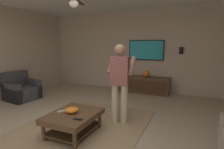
{
  "coord_description": "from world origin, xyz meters",
  "views": [
    {
      "loc": [
        -2.68,
        -1.87,
        1.66
      ],
      "look_at": [
        1.37,
        -0.08,
        0.91
      ],
      "focal_mm": 29.74,
      "sensor_mm": 36.0,
      "label": 1
    }
  ],
  "objects_px": {
    "remote_white": "(61,111)",
    "remote_black": "(78,119)",
    "armchair": "(21,90)",
    "bowl": "(72,110)",
    "wall_speaker_right": "(117,49)",
    "tv": "(146,50)",
    "coffee_table": "(73,119)",
    "person_standing": "(120,79)",
    "media_console": "(143,85)",
    "vase_round": "(146,74)",
    "wall_speaker_left": "(181,51)"
  },
  "relations": [
    {
      "from": "media_console",
      "to": "remote_white",
      "type": "distance_m",
      "value": 3.47
    },
    {
      "from": "bowl",
      "to": "media_console",
      "type": "bearing_deg",
      "value": -8.15
    },
    {
      "from": "person_standing",
      "to": "wall_speaker_right",
      "type": "xyz_separation_m",
      "value": [
        2.79,
        1.21,
        0.51
      ]
    },
    {
      "from": "coffee_table",
      "to": "remote_white",
      "type": "bearing_deg",
      "value": 96.72
    },
    {
      "from": "armchair",
      "to": "media_console",
      "type": "xyz_separation_m",
      "value": [
        2.21,
        -3.15,
        -0.0
      ]
    },
    {
      "from": "armchair",
      "to": "wall_speaker_left",
      "type": "height_order",
      "value": "wall_speaker_left"
    },
    {
      "from": "armchair",
      "to": "vase_round",
      "type": "xyz_separation_m",
      "value": [
        2.21,
        -3.23,
        0.38
      ]
    },
    {
      "from": "armchair",
      "to": "coffee_table",
      "type": "bearing_deg",
      "value": -15.62
    },
    {
      "from": "bowl",
      "to": "person_standing",
      "type": "bearing_deg",
      "value": -37.19
    },
    {
      "from": "bowl",
      "to": "wall_speaker_left",
      "type": "distance_m",
      "value": 4.07
    },
    {
      "from": "wall_speaker_right",
      "to": "armchair",
      "type": "bearing_deg",
      "value": 139.89
    },
    {
      "from": "media_console",
      "to": "tv",
      "type": "distance_m",
      "value": 1.18
    },
    {
      "from": "wall_speaker_right",
      "to": "vase_round",
      "type": "bearing_deg",
      "value": -102.23
    },
    {
      "from": "wall_speaker_left",
      "to": "wall_speaker_right",
      "type": "relative_size",
      "value": 1.0
    },
    {
      "from": "coffee_table",
      "to": "vase_round",
      "type": "height_order",
      "value": "vase_round"
    },
    {
      "from": "tv",
      "to": "remote_white",
      "type": "relative_size",
      "value": 7.93
    },
    {
      "from": "person_standing",
      "to": "vase_round",
      "type": "xyz_separation_m",
      "value": [
        2.54,
        0.06,
        -0.27
      ]
    },
    {
      "from": "person_standing",
      "to": "media_console",
      "type": "bearing_deg",
      "value": -5.22
    },
    {
      "from": "tv",
      "to": "wall_speaker_right",
      "type": "bearing_deg",
      "value": -90.7
    },
    {
      "from": "coffee_table",
      "to": "bowl",
      "type": "xyz_separation_m",
      "value": [
        0.01,
        0.03,
        0.16
      ]
    },
    {
      "from": "armchair",
      "to": "bowl",
      "type": "distance_m",
      "value": 2.91
    },
    {
      "from": "bowl",
      "to": "remote_white",
      "type": "relative_size",
      "value": 1.59
    },
    {
      "from": "armchair",
      "to": "media_console",
      "type": "height_order",
      "value": "armchair"
    },
    {
      "from": "media_console",
      "to": "remote_black",
      "type": "height_order",
      "value": "media_console"
    },
    {
      "from": "armchair",
      "to": "person_standing",
      "type": "bearing_deg",
      "value": 1.88
    },
    {
      "from": "tv",
      "to": "wall_speaker_left",
      "type": "relative_size",
      "value": 5.41
    },
    {
      "from": "tv",
      "to": "person_standing",
      "type": "relative_size",
      "value": 0.73
    },
    {
      "from": "tv",
      "to": "wall_speaker_right",
      "type": "height_order",
      "value": "tv"
    },
    {
      "from": "armchair",
      "to": "vase_round",
      "type": "bearing_deg",
      "value": 42.11
    },
    {
      "from": "person_standing",
      "to": "remote_black",
      "type": "xyz_separation_m",
      "value": [
        -1.04,
        0.34,
        -0.52
      ]
    },
    {
      "from": "media_console",
      "to": "remote_black",
      "type": "bearing_deg",
      "value": -3.23
    },
    {
      "from": "armchair",
      "to": "wall_speaker_right",
      "type": "distance_m",
      "value": 3.42
    },
    {
      "from": "person_standing",
      "to": "bowl",
      "type": "relative_size",
      "value": 6.87
    },
    {
      "from": "coffee_table",
      "to": "bowl",
      "type": "height_order",
      "value": "bowl"
    },
    {
      "from": "person_standing",
      "to": "coffee_table",
      "type": "bearing_deg",
      "value": 136.27
    },
    {
      "from": "coffee_table",
      "to": "remote_black",
      "type": "height_order",
      "value": "remote_black"
    },
    {
      "from": "bowl",
      "to": "remote_black",
      "type": "bearing_deg",
      "value": -129.44
    },
    {
      "from": "bowl",
      "to": "wall_speaker_left",
      "type": "xyz_separation_m",
      "value": [
        3.61,
        -1.6,
        0.98
      ]
    },
    {
      "from": "media_console",
      "to": "armchair",
      "type": "bearing_deg",
      "value": -54.95
    },
    {
      "from": "wall_speaker_right",
      "to": "remote_black",
      "type": "bearing_deg",
      "value": -167.22
    },
    {
      "from": "person_standing",
      "to": "armchair",
      "type": "bearing_deg",
      "value": 75.87
    },
    {
      "from": "vase_round",
      "to": "wall_speaker_left",
      "type": "distance_m",
      "value": 1.32
    },
    {
      "from": "tv",
      "to": "remote_black",
      "type": "relative_size",
      "value": 7.93
    },
    {
      "from": "person_standing",
      "to": "vase_round",
      "type": "distance_m",
      "value": 2.56
    },
    {
      "from": "tv",
      "to": "vase_round",
      "type": "relative_size",
      "value": 5.41
    },
    {
      "from": "tv",
      "to": "person_standing",
      "type": "bearing_deg",
      "value": 2.83
    },
    {
      "from": "coffee_table",
      "to": "person_standing",
      "type": "relative_size",
      "value": 0.61
    },
    {
      "from": "remote_white",
      "to": "remote_black",
      "type": "distance_m",
      "value": 0.52
    },
    {
      "from": "coffee_table",
      "to": "remote_black",
      "type": "xyz_separation_m",
      "value": [
        -0.22,
        -0.25,
        0.12
      ]
    },
    {
      "from": "media_console",
      "to": "wall_speaker_left",
      "type": "bearing_deg",
      "value": 102.79
    }
  ]
}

